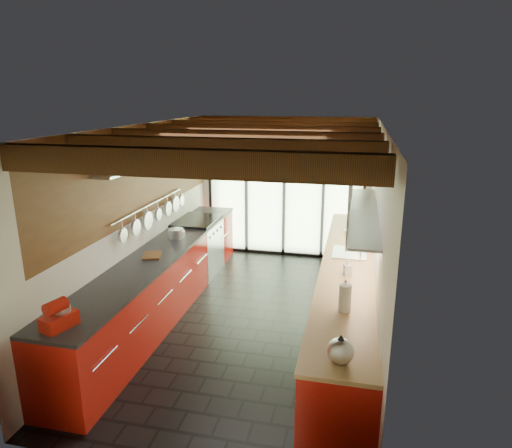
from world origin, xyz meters
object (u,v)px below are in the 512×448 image
Objects in this scene: stand_mixer at (59,316)px; soap_bottle at (348,267)px; kettle at (340,350)px; paper_towel at (345,298)px; bowl at (351,231)px.

stand_mixer reaches higher than soap_bottle.
paper_towel is at bearing 90.00° from kettle.
stand_mixer is 1.59× the size of bowl.
soap_bottle is (0.00, 0.97, -0.04)m from paper_towel.
soap_bottle is 1.72m from bowl.
bowl is at bearing 90.00° from kettle.
paper_towel is at bearing -90.00° from soap_bottle.
stand_mixer is at bearing -125.30° from bowl.
stand_mixer is 1.19× the size of kettle.
kettle is 3.60m from bowl.
soap_bottle is at bearing -90.00° from bowl.
soap_bottle reaches higher than bowl.
paper_towel is 2.69m from bowl.
stand_mixer is at bearing -160.46° from paper_towel.
bowl is (0.00, 3.59, -0.08)m from kettle.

